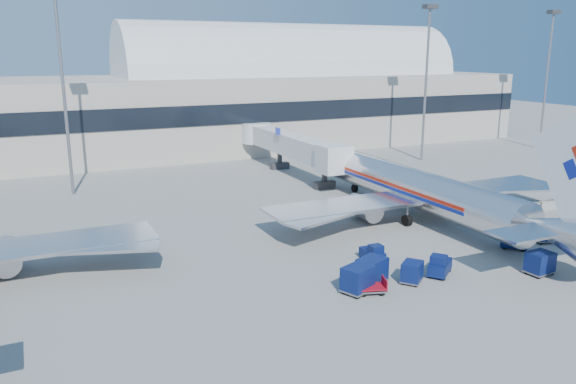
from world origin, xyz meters
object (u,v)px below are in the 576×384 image
tug_left (373,253)px  barrier_far (550,205)px  barrier_near (503,212)px  tug_lead (439,265)px  cart_train_c (357,279)px  cart_train_a (412,272)px  cart_solo_far (546,231)px  tug_right (513,241)px  cart_train_b (372,270)px  barrier_mid (527,208)px  mast_east (427,61)px  cart_solo_near (540,263)px  cart_open_red (371,288)px  airliner_main (424,191)px  mast_west (61,63)px  jetbridge_near (286,144)px  mast_far_east (549,60)px

tug_left → barrier_far: bearing=-77.1°
barrier_near → tug_lead: tug_lead is taller
tug_left → cart_train_c: 6.15m
cart_train_a → cart_solo_far: bearing=-30.1°
tug_right → cart_train_a: cart_train_a is taller
tug_left → cart_train_b: (-2.43, -3.53, 0.31)m
barrier_mid → tug_left: tug_left is taller
mast_east → barrier_mid: (-8.70, -28.00, -14.34)m
cart_train_a → cart_solo_near: (9.45, -2.76, 0.10)m
cart_train_c → cart_open_red: size_ratio=1.12×
airliner_main → cart_open_red: airliner_main is taller
cart_train_a → cart_open_red: size_ratio=0.95×
cart_train_b → barrier_mid: bearing=-3.0°
tug_lead → tug_left: (-2.87, 4.40, -0.09)m
barrier_mid → cart_train_b: cart_train_b is taller
mast_east → cart_solo_far: mast_east is taller
mast_west → tug_left: (19.27, -32.96, -14.12)m
cart_train_c → cart_solo_far: 20.50m
barrier_near → cart_train_a: size_ratio=1.38×
barrier_mid → tug_right: 12.26m
tug_lead → cart_open_red: size_ratio=1.23×
mast_east → tug_right: bearing=-117.5°
cart_train_b → cart_solo_near: 12.70m
cart_solo_far → jetbridge_near: bearing=116.4°
tug_right → mast_east: bearing=111.4°
mast_east → barrier_far: size_ratio=7.53×
airliner_main → cart_train_a: size_ratio=17.19×
cart_train_b → cart_open_red: cart_train_b is taller
tug_left → cart_train_a: cart_train_a is taller
tug_lead → cart_train_b: (-5.31, 0.87, 0.23)m
barrier_near → cart_train_c: (-22.94, -9.42, 0.54)m
tug_right → barrier_far: bearing=78.5°
mast_east → barrier_near: (-12.00, -28.00, -14.34)m
jetbridge_near → mast_west: 29.67m
mast_far_east → cart_solo_far: 54.78m
mast_east → barrier_near: size_ratio=7.53×
tug_lead → cart_train_c: 7.09m
mast_west → airliner_main: bearing=-40.4°
mast_east → tug_lead: bearing=-126.7°
mast_far_east → cart_open_red: (-59.16, -37.95, -14.42)m
mast_far_east → barrier_near: size_ratio=7.53×
tug_right → cart_train_c: size_ratio=0.90×
airliner_main → tug_lead: 14.40m
cart_train_c → tug_left: bearing=24.7°
jetbridge_near → tug_right: bearing=-83.8°
airliner_main → cart_train_b: 17.26m
cart_solo_near → cart_solo_far: bearing=33.2°
airliner_main → cart_open_red: size_ratio=16.38×
tug_right → cart_train_a: 12.26m
jetbridge_near → cart_solo_far: size_ratio=11.73×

